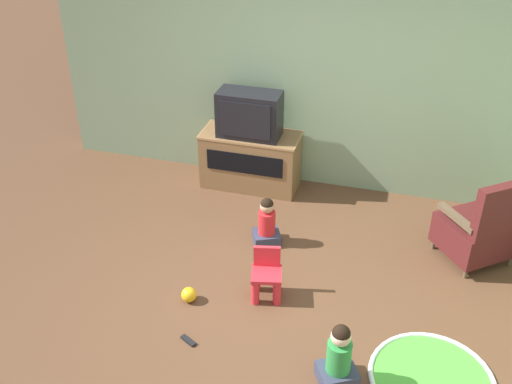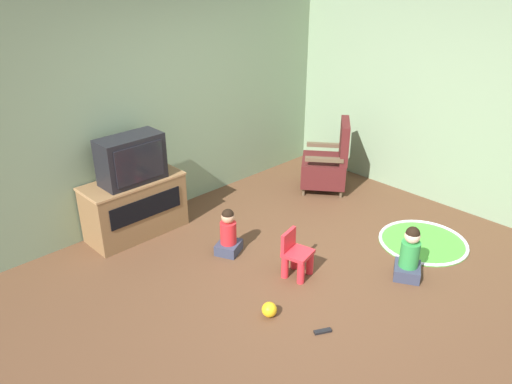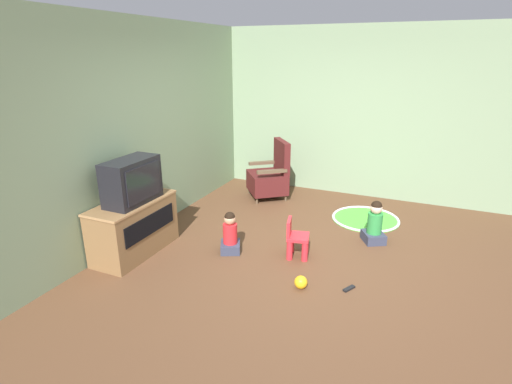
{
  "view_description": "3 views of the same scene",
  "coord_description": "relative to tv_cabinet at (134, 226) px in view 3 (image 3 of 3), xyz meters",
  "views": [
    {
      "loc": [
        1.04,
        -3.8,
        3.59
      ],
      "look_at": [
        -0.2,
        0.52,
        0.81
      ],
      "focal_mm": 42.0,
      "sensor_mm": 36.0,
      "label": 1
    },
    {
      "loc": [
        -3.12,
        -2.55,
        2.87
      ],
      "look_at": [
        -0.12,
        0.55,
        0.8
      ],
      "focal_mm": 35.0,
      "sensor_mm": 36.0,
      "label": 2
    },
    {
      "loc": [
        -4.04,
        -1.14,
        2.28
      ],
      "look_at": [
        -0.11,
        0.58,
        0.78
      ],
      "focal_mm": 28.0,
      "sensor_mm": 36.0,
      "label": 3
    }
  ],
  "objects": [
    {
      "name": "black_armchair",
      "position": [
        2.46,
        -0.75,
        0.02
      ],
      "size": [
        0.83,
        0.82,
        0.95
      ],
      "rotation": [
        0.0,
        0.0,
        3.81
      ],
      "color": "brown",
      "rests_on": "ground_plane"
    },
    {
      "name": "child_watching_left",
      "position": [
        0.47,
        -1.03,
        -0.12
      ],
      "size": [
        0.33,
        0.32,
        0.51
      ],
      "rotation": [
        0.0,
        0.0,
        0.44
      ],
      "color": "#33384C",
      "rests_on": "ground_plane"
    },
    {
      "name": "toy_ball",
      "position": [
        0.04,
        -2.06,
        -0.27
      ],
      "size": [
        0.14,
        0.14,
        0.14
      ],
      "color": "yellow",
      "rests_on": "ground_plane"
    },
    {
      "name": "television",
      "position": [
        0.0,
        -0.04,
        0.57
      ],
      "size": [
        0.68,
        0.34,
        0.51
      ],
      "color": "black",
      "rests_on": "tv_cabinet"
    },
    {
      "name": "tv_cabinet",
      "position": [
        0.0,
        0.0,
        0.0
      ],
      "size": [
        1.1,
        0.49,
        0.65
      ],
      "color": "brown",
      "rests_on": "ground_plane"
    },
    {
      "name": "wall_back",
      "position": [
        0.47,
        0.32,
        1.01
      ],
      "size": [
        5.61,
        0.12,
        2.7
      ],
      "color": "gray",
      "rests_on": "ground_plane"
    },
    {
      "name": "wall_right",
      "position": [
        3.22,
        -2.27,
        1.01
      ],
      "size": [
        0.12,
        5.3,
        2.7
      ],
      "color": "gray",
      "rests_on": "ground_plane"
    },
    {
      "name": "yellow_kid_chair",
      "position": [
        0.68,
        -1.8,
        -0.14
      ],
      "size": [
        0.31,
        0.3,
        0.46
      ],
      "rotation": [
        0.0,
        0.0,
        0.23
      ],
      "color": "red",
      "rests_on": "ground_plane"
    },
    {
      "name": "ground_plane",
      "position": [
        0.66,
        -1.92,
        -0.34
      ],
      "size": [
        30.0,
        30.0,
        0.0
      ],
      "primitive_type": "plane",
      "color": "brown"
    },
    {
      "name": "child_watching_center",
      "position": [
        1.44,
        -2.58,
        -0.1
      ],
      "size": [
        0.37,
        0.35,
        0.55
      ],
      "rotation": [
        0.0,
        0.0,
        0.51
      ],
      "color": "#33384C",
      "rests_on": "ground_plane"
    },
    {
      "name": "play_mat",
      "position": [
        2.13,
        -2.37,
        -0.33
      ],
      "size": [
        0.96,
        0.96,
        0.04
      ],
      "color": "green",
      "rests_on": "ground_plane"
    },
    {
      "name": "remote_control",
      "position": [
        0.21,
        -2.52,
        -0.33
      ],
      "size": [
        0.15,
        0.11,
        0.02
      ],
      "rotation": [
        0.0,
        0.0,
        2.65
      ],
      "color": "black",
      "rests_on": "ground_plane"
    }
  ]
}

